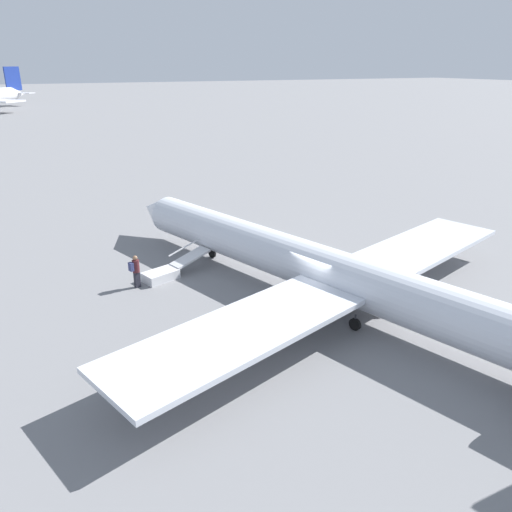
# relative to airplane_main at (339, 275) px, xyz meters

# --- Properties ---
(ground_plane) EXTENTS (600.00, 600.00, 0.00)m
(ground_plane) POSITION_rel_airplane_main_xyz_m (0.83, 0.27, -1.75)
(ground_plane) COLOR slate
(airplane_main) EXTENTS (30.42, 23.93, 5.88)m
(airplane_main) POSITION_rel_airplane_main_xyz_m (0.00, 0.00, 0.00)
(airplane_main) COLOR silver
(airplane_main) RESTS_ON ground
(boarding_stairs) EXTENTS (2.23, 4.13, 1.54)m
(boarding_stairs) POSITION_rel_airplane_main_xyz_m (7.08, 6.18, -1.40)
(boarding_stairs) COLOR silver
(boarding_stairs) RESTS_ON ground
(passenger) EXTENTS (0.43, 0.57, 1.74)m
(passenger) POSITION_rel_airplane_main_xyz_m (6.57, 7.92, -0.75)
(passenger) COLOR #23232D
(passenger) RESTS_ON ground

